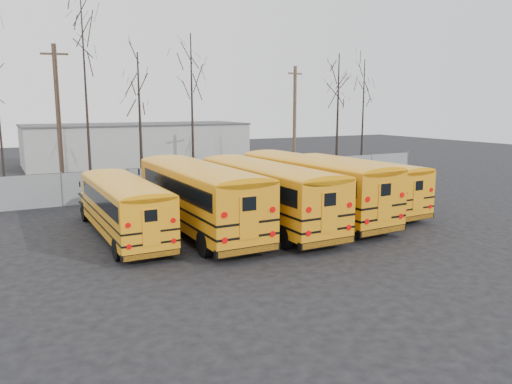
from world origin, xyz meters
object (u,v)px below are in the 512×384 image
bus_e (354,180)px  utility_pole_right (295,120)px  bus_a (123,203)px  bus_c (265,189)px  utility_pole_left (58,117)px  bus_d (311,182)px  bus_b (197,192)px

bus_e → utility_pole_right: (4.91, 14.10, 3.00)m
bus_a → bus_c: 6.81m
utility_pole_left → utility_pole_right: (18.96, -0.33, -0.42)m
bus_a → bus_d: bearing=-3.3°
bus_d → bus_a: bearing=173.6°
bus_a → bus_c: size_ratio=0.85×
bus_d → utility_pole_left: size_ratio=1.22×
bus_c → bus_e: bearing=10.8°
bus_b → utility_pole_left: bearing=105.5°
utility_pole_left → bus_b: bearing=-62.8°
bus_c → utility_pole_right: (11.49, 15.41, 2.82)m
bus_d → bus_e: 3.56m
bus_e → bus_c: bearing=-171.5°
bus_b → bus_e: bearing=4.0°
bus_a → utility_pole_left: utility_pole_left is taller
utility_pole_left → utility_pole_right: size_ratio=1.09×
bus_e → utility_pole_left: (-14.05, 14.43, 3.41)m
bus_b → utility_pole_left: utility_pole_left is taller
bus_a → utility_pole_right: 23.29m
bus_c → bus_b: bearing=168.7°
bus_c → utility_pole_left: 17.72m
bus_b → bus_e: bus_b is taller
bus_d → bus_c: bearing=-172.3°
utility_pole_left → bus_e: bearing=-34.0°
bus_a → bus_c: (6.70, -1.19, 0.29)m
bus_c → bus_e: size_ratio=1.09×
bus_b → bus_e: 9.92m
bus_c → bus_d: bus_d is taller
utility_pole_left → utility_pole_right: bearing=10.8°
bus_a → bus_b: bearing=-8.9°
bus_a → bus_d: size_ratio=0.82×
bus_b → bus_c: 3.38m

